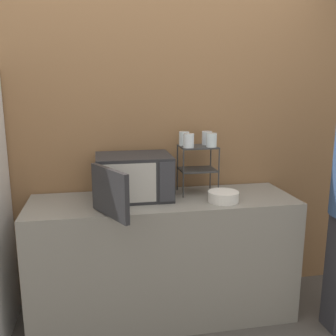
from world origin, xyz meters
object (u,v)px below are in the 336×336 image
object	(u,v)px
glass_back_left	(184,138)
bowl	(223,197)
glass_back_right	(207,138)
glass_front_right	(212,140)
glass_front_left	(189,141)
dish_rack	(198,159)
microwave	(133,177)

from	to	relation	value
glass_back_left	bowl	xyz separation A→B (m)	(0.21, -0.30, -0.36)
glass_back_right	bowl	size ratio (longest dim) A/B	0.47
glass_back_left	glass_front_right	bearing A→B (deg)	-34.60
glass_front_left	glass_back_left	distance (m)	0.12
glass_front_left	bowl	bearing A→B (deg)	-41.50
dish_rack	glass_back_right	bearing A→B (deg)	32.49
dish_rack	glass_back_left	world-z (taller)	glass_back_left
glass_back_left	glass_front_left	bearing A→B (deg)	-86.81
glass_front_right	bowl	bearing A→B (deg)	-78.07
bowl	glass_back_left	bearing A→B (deg)	125.20
microwave	dish_rack	bearing A→B (deg)	6.79
glass_front_left	glass_back_left	xyz separation A→B (m)	(-0.01, 0.12, 0.00)
glass_back_right	glass_front_right	distance (m)	0.11
microwave	glass_front_left	world-z (taller)	glass_front_left
glass_back_right	glass_front_right	world-z (taller)	same
glass_front_left	glass_front_right	xyz separation A→B (m)	(0.16, -0.00, 0.00)
glass_back_right	glass_front_right	size ratio (longest dim) A/B	1.00
dish_rack	bowl	bearing A→B (deg)	-63.56
glass_front_right	glass_front_left	bearing A→B (deg)	179.63
glass_front_right	bowl	size ratio (longest dim) A/B	0.47
dish_rack	glass_back_left	bearing A→B (deg)	147.64
glass_front_right	bowl	world-z (taller)	glass_front_right
glass_front_left	glass_back_right	distance (m)	0.20
dish_rack	bowl	distance (m)	0.34
dish_rack	glass_back_right	distance (m)	0.18
bowl	glass_front_right	bearing A→B (deg)	101.93
glass_front_right	glass_back_left	xyz separation A→B (m)	(-0.17, 0.12, 0.00)
glass_front_right	glass_back_left	distance (m)	0.21
dish_rack	glass_back_left	size ratio (longest dim) A/B	3.54
glass_front_right	bowl	xyz separation A→B (m)	(0.04, -0.18, -0.36)
glass_front_right	glass_back_right	bearing A→B (deg)	90.40
dish_rack	microwave	bearing A→B (deg)	-173.21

